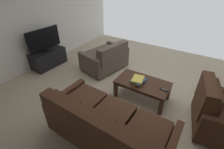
# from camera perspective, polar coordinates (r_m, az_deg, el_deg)

# --- Properties ---
(ground_plane) EXTENTS (5.88, 5.85, 0.01)m
(ground_plane) POSITION_cam_1_polar(r_m,az_deg,el_deg) (3.70, 7.97, -6.21)
(ground_plane) COLOR #B7A88E
(wall_right) EXTENTS (0.12, 5.85, 2.74)m
(wall_right) POSITION_cam_1_polar(r_m,az_deg,el_deg) (4.93, -25.10, 19.00)
(wall_right) COLOR white
(wall_right) RESTS_ON ground
(sofa_main) EXTENTS (1.96, 0.95, 0.88)m
(sofa_main) POSITION_cam_1_polar(r_m,az_deg,el_deg) (2.49, -2.13, -18.24)
(sofa_main) COLOR black
(sofa_main) RESTS_ON ground
(loveseat_near) EXTENTS (1.04, 1.30, 0.80)m
(loveseat_near) POSITION_cam_1_polar(r_m,az_deg,el_deg) (4.34, -2.22, 5.97)
(loveseat_near) COLOR black
(loveseat_near) RESTS_ON ground
(coffee_table) EXTENTS (1.08, 0.61, 0.41)m
(coffee_table) POSITION_cam_1_polar(r_m,az_deg,el_deg) (3.35, 11.00, -3.61)
(coffee_table) COLOR #3D2316
(coffee_table) RESTS_ON ground
(tv_stand) EXTENTS (0.48, 0.96, 0.47)m
(tv_stand) POSITION_cam_1_polar(r_m,az_deg,el_deg) (4.92, -22.01, 5.45)
(tv_stand) COLOR black
(tv_stand) RESTS_ON ground
(flat_tv) EXTENTS (0.21, 0.97, 0.62)m
(flat_tv) POSITION_cam_1_polar(r_m,az_deg,el_deg) (4.72, -23.40, 11.48)
(flat_tv) COLOR black
(flat_tv) RESTS_ON tv_stand
(armchair_side) EXTENTS (1.00, 1.07, 0.91)m
(armchair_side) POSITION_cam_1_polar(r_m,az_deg,el_deg) (3.19, 34.51, -11.49)
(armchair_side) COLOR black
(armchair_side) RESTS_ON ground
(book_stack) EXTENTS (0.28, 0.33, 0.11)m
(book_stack) POSITION_cam_1_polar(r_m,az_deg,el_deg) (3.24, 9.40, -2.09)
(book_stack) COLOR #E0CC4C
(book_stack) RESTS_ON coffee_table
(tv_remote) EXTENTS (0.17, 0.07, 0.02)m
(tv_remote) POSITION_cam_1_polar(r_m,az_deg,el_deg) (3.19, 18.28, -5.27)
(tv_remote) COLOR black
(tv_remote) RESTS_ON coffee_table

